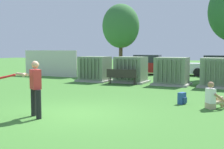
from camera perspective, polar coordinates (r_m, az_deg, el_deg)
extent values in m
plane|color=#3D752D|center=(9.70, -7.29, -7.58)|extent=(96.00, 96.00, 0.00)
cube|color=beige|center=(23.26, -11.89, 2.13)|extent=(4.80, 0.12, 2.00)
cube|color=#9E9B93|center=(19.27, -3.34, -1.14)|extent=(2.10, 1.70, 0.12)
cube|color=gray|center=(19.20, -3.35, 1.27)|extent=(1.80, 1.40, 1.50)
cube|color=#63755B|center=(18.87, -6.16, 1.18)|extent=(0.06, 0.12, 1.27)
cube|color=#63755B|center=(18.74, -5.50, 1.16)|extent=(0.06, 0.12, 1.27)
cube|color=#63755B|center=(18.61, -4.82, 1.14)|extent=(0.06, 0.12, 1.27)
cube|color=#63755B|center=(18.48, -4.14, 1.12)|extent=(0.06, 0.12, 1.27)
cube|color=#63755B|center=(18.35, -3.45, 1.10)|extent=(0.06, 0.12, 1.27)
cube|color=#63755B|center=(18.23, -2.75, 1.07)|extent=(0.06, 0.12, 1.27)
cube|color=#9E9B93|center=(18.59, 3.65, -1.36)|extent=(2.10, 1.70, 0.12)
cube|color=gray|center=(18.52, 3.67, 1.13)|extent=(1.80, 1.40, 1.50)
cube|color=#63755B|center=(18.07, 0.89, 1.05)|extent=(0.06, 0.12, 1.27)
cube|color=#63755B|center=(17.97, 1.63, 1.02)|extent=(0.06, 0.12, 1.27)
cube|color=#63755B|center=(17.87, 2.38, 1.00)|extent=(0.06, 0.12, 1.27)
cube|color=#63755B|center=(17.77, 3.13, 0.97)|extent=(0.06, 0.12, 1.27)
cube|color=#63755B|center=(17.67, 3.90, 0.95)|extent=(0.06, 0.12, 1.27)
cube|color=#63755B|center=(17.58, 4.67, 0.92)|extent=(0.06, 0.12, 1.27)
cube|color=#9E9B93|center=(17.58, 11.48, -1.81)|extent=(2.10, 1.70, 0.12)
cube|color=gray|center=(17.51, 11.52, 0.82)|extent=(1.80, 1.40, 1.50)
cube|color=#63755B|center=(16.94, 8.80, 0.73)|extent=(0.06, 0.12, 1.27)
cube|color=#63755B|center=(16.87, 9.63, 0.70)|extent=(0.06, 0.12, 1.27)
cube|color=#63755B|center=(16.80, 10.47, 0.67)|extent=(0.06, 0.12, 1.27)
cube|color=#63755B|center=(16.74, 11.31, 0.64)|extent=(0.06, 0.12, 1.27)
cube|color=#63755B|center=(16.68, 12.16, 0.61)|extent=(0.06, 0.12, 1.27)
cube|color=#63755B|center=(16.62, 13.02, 0.58)|extent=(0.06, 0.12, 1.27)
cube|color=#9E9B93|center=(17.21, 19.90, -2.16)|extent=(2.10, 1.70, 0.12)
cube|color=gray|center=(17.13, 19.98, 0.53)|extent=(1.80, 1.40, 1.50)
cube|color=#63755B|center=(16.45, 17.51, 0.43)|extent=(0.06, 0.12, 1.27)
cube|color=#63755B|center=(16.42, 18.39, 0.40)|extent=(0.06, 0.12, 1.27)
cube|color=#63755B|center=(16.39, 19.27, 0.37)|extent=(0.06, 0.12, 1.27)
cube|color=#63755B|center=(16.36, 20.16, 0.34)|extent=(0.06, 0.12, 1.27)
cube|color=#2D2823|center=(17.48, 1.95, -0.47)|extent=(1.84, 0.67, 0.05)
cube|color=#2D2823|center=(17.28, 1.80, 0.28)|extent=(1.79, 0.31, 0.44)
cylinder|color=#2D2823|center=(17.85, -0.31, -1.12)|extent=(0.06, 0.06, 0.42)
cylinder|color=#2D2823|center=(17.46, 4.49, -1.27)|extent=(0.06, 0.06, 0.42)
cylinder|color=#2D2823|center=(17.58, -0.58, -1.21)|extent=(0.06, 0.06, 0.42)
cylinder|color=#2D2823|center=(17.19, 4.29, -1.37)|extent=(0.06, 0.06, 0.42)
cylinder|color=black|center=(9.14, -14.03, -5.65)|extent=(0.16, 0.16, 0.88)
cylinder|color=black|center=(9.59, -14.98, -5.17)|extent=(0.16, 0.16, 0.88)
cube|color=red|center=(9.26, -14.62, -0.90)|extent=(0.47, 0.41, 0.60)
sphere|color=tan|center=(9.23, -14.68, 1.85)|extent=(0.23, 0.23, 0.23)
cylinder|color=tan|center=(9.05, -16.71, -0.06)|extent=(0.41, 0.48, 0.09)
cylinder|color=tan|center=(9.22, -17.02, 0.02)|extent=(0.55, 0.20, 0.09)
sphere|color=red|center=(9.07, -18.41, -0.10)|extent=(0.08, 0.08, 0.08)
cube|color=tan|center=(10.99, 18.51, -5.78)|extent=(0.40, 0.42, 0.20)
cube|color=white|center=(10.94, 18.56, -3.93)|extent=(0.40, 0.42, 0.52)
sphere|color=#9E7051|center=(10.88, 18.62, -1.90)|extent=(0.22, 0.22, 0.22)
cylinder|color=tan|center=(11.17, 19.25, -5.01)|extent=(0.43, 0.38, 0.13)
cylinder|color=tan|center=(11.29, 20.22, -4.91)|extent=(0.30, 0.28, 0.46)
cylinder|color=tan|center=(11.01, 19.80, -5.17)|extent=(0.43, 0.38, 0.13)
cylinder|color=tan|center=(11.13, 20.78, -5.06)|extent=(0.30, 0.28, 0.46)
cylinder|color=#9E7051|center=(11.25, 18.90, -3.92)|extent=(0.37, 0.32, 0.32)
cylinder|color=#9E7051|center=(10.87, 20.18, -4.26)|extent=(0.37, 0.32, 0.32)
cube|color=#264C8C|center=(11.61, 13.38, -4.49)|extent=(0.29, 0.36, 0.44)
cube|color=navy|center=(11.56, 13.94, -4.88)|extent=(0.12, 0.23, 0.22)
cylinder|color=#4C3828|center=(24.36, 1.70, 2.90)|extent=(0.30, 0.30, 2.46)
ellipsoid|color=#387038|center=(24.42, 1.72, 9.38)|extent=(3.03, 3.03, 3.60)
cube|color=maroon|center=(24.98, 6.56, 1.42)|extent=(4.37, 2.18, 0.80)
cube|color=#262B33|center=(24.92, 6.91, 3.07)|extent=(2.27, 1.80, 0.64)
cylinder|color=black|center=(24.49, 3.15, 0.77)|extent=(0.66, 0.29, 0.64)
cylinder|color=black|center=(26.12, 4.16, 1.02)|extent=(0.66, 0.29, 0.64)
cylinder|color=black|center=(23.92, 9.17, 0.61)|extent=(0.66, 0.29, 0.64)
cylinder|color=black|center=(25.59, 9.81, 0.88)|extent=(0.66, 0.29, 0.64)
cube|color=silver|center=(24.26, 19.57, 1.07)|extent=(4.25, 1.84, 0.80)
cube|color=#262B33|center=(24.22, 19.97, 2.76)|extent=(2.15, 1.63, 0.64)
cylinder|color=black|center=(23.57, 16.25, 0.42)|extent=(0.65, 0.24, 0.64)
cylinder|color=black|center=(25.25, 16.75, 0.69)|extent=(0.65, 0.24, 0.64)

